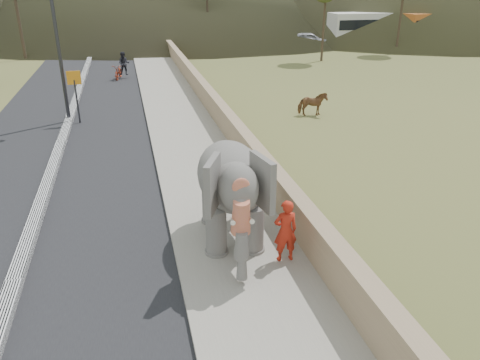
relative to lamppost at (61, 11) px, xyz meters
The scene contains 14 objects.
ground 15.12m from the lamppost, 70.87° to the right, with size 160.00×160.00×0.00m, color olive.
road 6.01m from the lamppost, 95.03° to the right, with size 7.00×120.00×0.03m, color black.
median 5.93m from the lamppost, 95.03° to the right, with size 0.35×120.00×0.22m, color black.
walkway 7.58m from the lamppost, 36.88° to the right, with size 3.00×120.00×0.15m, color #9E9687.
parapet 8.44m from the lamppost, 29.04° to the right, with size 0.30×120.00×1.10m, color tan.
lamppost is the anchor object (origin of this frame).
signboard 3.26m from the lamppost, 64.60° to the right, with size 0.60×0.08×2.40m.
cow 12.00m from the lamppost, ahead, with size 0.62×1.36×1.15m, color brown.
distant_car 29.38m from the lamppost, 46.96° to the left, with size 1.70×4.23×1.44m, color #A9A9B0.
bus_white 34.97m from the lamppost, 37.58° to the left, with size 2.50×11.00×3.10m, color silver.
bus_orange 39.64m from the lamppost, 30.71° to the left, with size 2.50×11.00×3.10m, color #C86323.
elephant_and_man 13.59m from the lamppost, 69.01° to the right, with size 2.30×3.70×2.55m.
motorcyclist 10.83m from the lamppost, 77.61° to the left, with size 1.28×1.88×1.75m.
trees 17.02m from the lamppost, 70.03° to the left, with size 47.62×44.32×9.15m.
Camera 1 is at (-2.23, -8.87, 6.16)m, focal length 35.00 mm.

